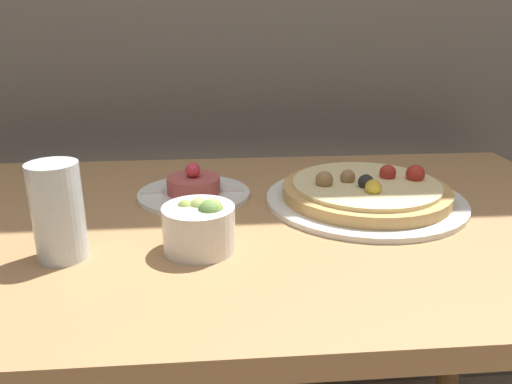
# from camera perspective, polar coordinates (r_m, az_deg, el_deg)

# --- Properties ---
(dining_table) EXTENTS (1.33, 0.75, 0.78)m
(dining_table) POSITION_cam_1_polar(r_m,az_deg,el_deg) (0.90, -2.30, -9.39)
(dining_table) COLOR #AD7F51
(dining_table) RESTS_ON ground_plane
(pizza_plate) EXTENTS (0.36, 0.36, 0.07)m
(pizza_plate) POSITION_cam_1_polar(r_m,az_deg,el_deg) (0.94, 12.42, -0.09)
(pizza_plate) COLOR white
(pizza_plate) RESTS_ON dining_table
(tartare_plate) EXTENTS (0.21, 0.21, 0.07)m
(tartare_plate) POSITION_cam_1_polar(r_m,az_deg,el_deg) (0.95, -7.12, 0.24)
(tartare_plate) COLOR white
(tartare_plate) RESTS_ON dining_table
(small_bowl) EXTENTS (0.11, 0.11, 0.08)m
(small_bowl) POSITION_cam_1_polar(r_m,az_deg,el_deg) (0.73, -6.43, -3.85)
(small_bowl) COLOR white
(small_bowl) RESTS_ON dining_table
(drinking_glass) EXTENTS (0.07, 0.07, 0.14)m
(drinking_glass) POSITION_cam_1_polar(r_m,az_deg,el_deg) (0.74, -21.71, -2.09)
(drinking_glass) COLOR silver
(drinking_glass) RESTS_ON dining_table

